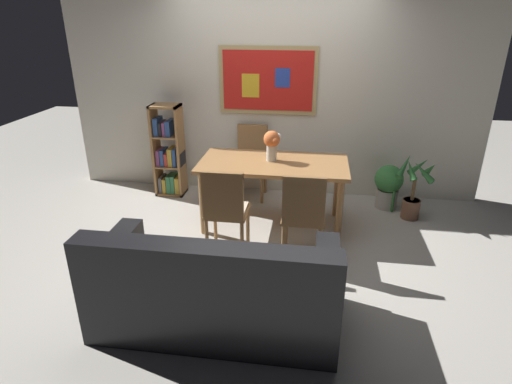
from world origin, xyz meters
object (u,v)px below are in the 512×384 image
object	(u,v)px
dining_chair_far_left	(251,155)
potted_ivy	(388,185)
dining_chair_near_left	(225,206)
dining_chair_near_right	(303,211)
leather_couch	(215,290)
flower_vase	(272,142)
potted_palm	(414,190)
bookshelf	(169,155)
dining_table	(273,171)

from	to	relation	value
dining_chair_far_left	potted_ivy	size ratio (longest dim) A/B	1.69
dining_chair_far_left	dining_chair_near_left	xyz separation A→B (m)	(-0.01, -1.52, 0.00)
dining_chair_far_left	dining_chair_near_right	bearing A→B (deg)	-64.75
potted_ivy	dining_chair_near_left	bearing A→B (deg)	-141.21
leather_couch	flower_vase	xyz separation A→B (m)	(0.22, 1.78, 0.63)
flower_vase	dining_chair_near_left	bearing A→B (deg)	-113.97
dining_chair_far_left	dining_chair_near_right	size ratio (longest dim) A/B	1.00
dining_chair_near_right	leather_couch	bearing A→B (deg)	-121.26
dining_chair_near_right	dining_chair_near_left	bearing A→B (deg)	179.73
dining_chair_far_left	dining_chair_near_right	distance (m)	1.69
leather_couch	potted_palm	world-z (taller)	leather_couch
dining_chair_far_left	bookshelf	world-z (taller)	bookshelf
flower_vase	potted_ivy	bearing A→B (deg)	23.37
leather_couch	bookshelf	world-z (taller)	bookshelf
leather_couch	dining_table	bearing A→B (deg)	82.06
potted_ivy	potted_palm	size ratio (longest dim) A/B	0.71
dining_table	dining_chair_near_right	xyz separation A→B (m)	(0.36, -0.74, -0.10)
dining_chair_near_right	potted_ivy	world-z (taller)	dining_chair_near_right
dining_chair_far_left	flower_vase	size ratio (longest dim) A/B	2.78
bookshelf	potted_ivy	bearing A→B (deg)	-1.00
leather_couch	dining_chair_near_right	bearing A→B (deg)	58.74
bookshelf	flower_vase	bearing A→B (deg)	-24.52
bookshelf	potted_palm	world-z (taller)	bookshelf
dining_chair_near_right	leather_couch	xyz separation A→B (m)	(-0.60, -0.99, -0.22)
potted_ivy	potted_palm	xyz separation A→B (m)	(0.24, -0.26, 0.06)
dining_table	leather_couch	bearing A→B (deg)	-97.94
dining_table	dining_chair_far_left	distance (m)	0.87
dining_chair_near_right	potted_ivy	distance (m)	1.70
dining_chair_near_left	flower_vase	xyz separation A→B (m)	(0.35, 0.78, 0.40)
leather_couch	potted_palm	distance (m)	2.78
dining_chair_near_left	flower_vase	distance (m)	0.95
dining_chair_far_left	dining_chair_near_left	bearing A→B (deg)	-90.38
leather_couch	bookshelf	size ratio (longest dim) A/B	1.54
dining_chair_far_left	leather_couch	size ratio (longest dim) A/B	0.51
dining_table	potted_palm	bearing A→B (deg)	13.29
dining_chair_far_left	dining_chair_near_left	world-z (taller)	same
potted_ivy	flower_vase	distance (m)	1.61
bookshelf	potted_ivy	world-z (taller)	bookshelf
bookshelf	dining_chair_near_right	bearing A→B (deg)	-38.75
bookshelf	flower_vase	world-z (taller)	bookshelf
dining_table	flower_vase	xyz separation A→B (m)	(-0.02, 0.05, 0.30)
dining_chair_near_right	dining_chair_near_left	xyz separation A→B (m)	(-0.73, 0.00, 0.00)
potted_palm	flower_vase	bearing A→B (deg)	-168.44
dining_chair_far_left	dining_chair_near_left	size ratio (longest dim) A/B	1.00
flower_vase	potted_palm	bearing A→B (deg)	11.56
dining_table	flower_vase	bearing A→B (deg)	117.05
dining_chair_far_left	potted_ivy	xyz separation A→B (m)	(1.69, -0.15, -0.24)
dining_chair_near_right	potted_palm	xyz separation A→B (m)	(1.21, 1.11, -0.18)
dining_table	dining_chair_near_right	bearing A→B (deg)	-64.22
leather_couch	potted_ivy	distance (m)	2.84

